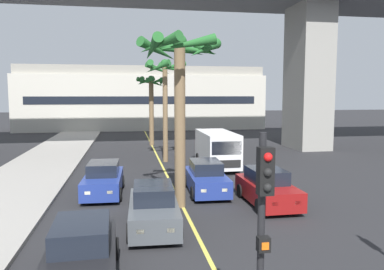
% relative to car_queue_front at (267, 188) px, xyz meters
% --- Properties ---
extents(lane_stripe_center, '(0.14, 56.00, 0.01)m').
position_rel_car_queue_front_xyz_m(lane_stripe_center, '(-3.70, 7.87, -0.72)').
color(lane_stripe_center, '#DBCC4C').
rests_on(lane_stripe_center, ground).
extents(pier_building_backdrop, '(33.11, 8.04, 8.57)m').
position_rel_car_queue_front_xyz_m(pier_building_backdrop, '(-3.70, 38.52, 3.50)').
color(pier_building_backdrop, beige).
rests_on(pier_building_backdrop, ground).
extents(car_queue_front, '(1.85, 4.11, 1.56)m').
position_rel_car_queue_front_xyz_m(car_queue_front, '(0.00, 0.00, 0.00)').
color(car_queue_front, maroon).
rests_on(car_queue_front, ground).
extents(car_queue_second, '(1.93, 4.15, 1.56)m').
position_rel_car_queue_front_xyz_m(car_queue_second, '(-7.20, -5.88, 0.00)').
color(car_queue_second, black).
rests_on(car_queue_second, ground).
extents(car_queue_third, '(1.96, 4.16, 1.56)m').
position_rel_car_queue_front_xyz_m(car_queue_third, '(-5.11, -2.15, 0.00)').
color(car_queue_third, '#4C5156').
rests_on(car_queue_third, ground).
extents(car_queue_fourth, '(1.95, 4.16, 1.56)m').
position_rel_car_queue_front_xyz_m(car_queue_fourth, '(-2.22, 2.40, 0.00)').
color(car_queue_fourth, navy).
rests_on(car_queue_fourth, ground).
extents(car_queue_fifth, '(1.95, 4.16, 1.56)m').
position_rel_car_queue_front_xyz_m(car_queue_fifth, '(-7.17, 2.87, 0.00)').
color(car_queue_fifth, navy).
rests_on(car_queue_fifth, ground).
extents(delivery_van, '(2.20, 5.27, 2.36)m').
position_rel_car_queue_front_xyz_m(delivery_van, '(-0.22, 8.51, 0.57)').
color(delivery_van, white).
rests_on(delivery_van, ground).
extents(traffic_light_median_near, '(0.24, 0.37, 4.20)m').
position_rel_car_queue_front_xyz_m(traffic_light_median_near, '(-3.87, -9.86, 1.99)').
color(traffic_light_median_near, black).
rests_on(traffic_light_median_near, ground).
extents(palm_tree_near_median, '(3.61, 3.58, 7.26)m').
position_rel_car_queue_front_xyz_m(palm_tree_near_median, '(-3.79, 0.31, 5.06)').
color(palm_tree_near_median, brown).
rests_on(palm_tree_near_median, ground).
extents(palm_tree_mid_median, '(3.03, 3.13, 7.25)m').
position_rel_car_queue_front_xyz_m(palm_tree_mid_median, '(-3.30, 11.39, 5.14)').
color(palm_tree_mid_median, brown).
rests_on(palm_tree_mid_median, ground).
extents(palm_tree_far_median, '(2.89, 2.97, 6.54)m').
position_rel_car_queue_front_xyz_m(palm_tree_far_median, '(-3.71, 20.45, 4.30)').
color(palm_tree_far_median, brown).
rests_on(palm_tree_far_median, ground).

